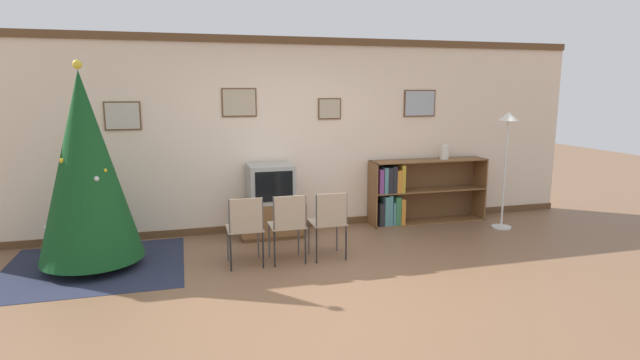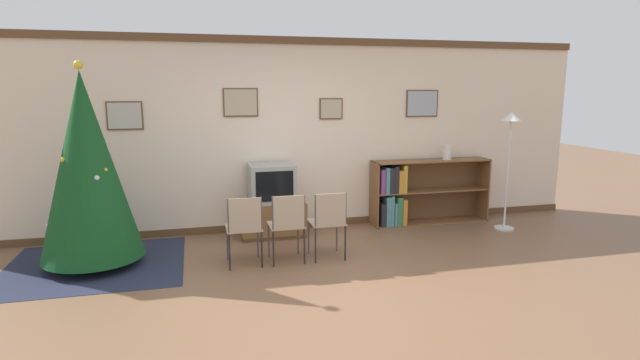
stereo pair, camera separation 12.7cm
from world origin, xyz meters
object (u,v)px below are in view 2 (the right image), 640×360
at_px(television, 272,183).
at_px(folding_chair_center, 287,223).
at_px(tv_console, 272,218).
at_px(folding_chair_left, 244,226).
at_px(bookshelf, 410,193).
at_px(vase, 447,152).
at_px(christmas_tree, 87,167).
at_px(folding_chair_right, 328,221).
at_px(standing_lamp, 510,140).

height_order(television, folding_chair_center, television).
distance_m(tv_console, folding_chair_left, 1.26).
bearing_deg(bookshelf, vase, -1.33).
distance_m(folding_chair_center, vase, 3.00).
height_order(christmas_tree, folding_chair_left, christmas_tree).
bearing_deg(vase, folding_chair_center, -155.09).
bearing_deg(vase, tv_console, -177.94).
distance_m(folding_chair_right, standing_lamp, 2.99).
bearing_deg(folding_chair_right, folding_chair_center, 180.00).
height_order(christmas_tree, standing_lamp, christmas_tree).
xyz_separation_m(television, bookshelf, (2.09, 0.11, -0.27)).
bearing_deg(folding_chair_center, tv_console, 90.00).
bearing_deg(television, bookshelf, 3.06).
xyz_separation_m(folding_chair_left, folding_chair_center, (0.49, 0.00, 0.00)).
bearing_deg(folding_chair_center, standing_lamp, 10.85).
bearing_deg(bookshelf, tv_console, -177.01).
relative_size(television, folding_chair_center, 0.74).
distance_m(christmas_tree, folding_chair_left, 1.86).
bearing_deg(vase, christmas_tree, -170.79).
xyz_separation_m(christmas_tree, folding_chair_right, (2.65, -0.46, -0.68)).
distance_m(tv_console, bookshelf, 2.10).
bearing_deg(folding_chair_right, bookshelf, 38.07).
relative_size(christmas_tree, tv_console, 2.63).
distance_m(television, folding_chair_center, 1.17).
bearing_deg(bookshelf, standing_lamp, -27.13).
relative_size(television, vase, 2.78).
bearing_deg(christmas_tree, vase, 9.21).
xyz_separation_m(folding_chair_center, standing_lamp, (3.30, 0.63, 0.82)).
height_order(folding_chair_left, vase, vase).
bearing_deg(vase, television, -177.89).
bearing_deg(folding_chair_center, folding_chair_right, 0.00).
bearing_deg(television, christmas_tree, -162.43).
bearing_deg(folding_chair_right, folding_chair_left, 180.00).
bearing_deg(folding_chair_center, television, 90.00).
height_order(tv_console, television, television).
xyz_separation_m(christmas_tree, tv_console, (2.16, 0.69, -0.91)).
bearing_deg(tv_console, folding_chair_left, -113.27).
bearing_deg(tv_console, christmas_tree, -162.37).
bearing_deg(folding_chair_left, folding_chair_right, 0.00).
height_order(christmas_tree, vase, christmas_tree).
relative_size(television, folding_chair_right, 0.74).
height_order(bookshelf, vase, vase).
bearing_deg(television, tv_console, 90.00).
height_order(christmas_tree, tv_console, christmas_tree).
distance_m(vase, standing_lamp, 0.90).
xyz_separation_m(tv_console, vase, (2.67, 0.10, 0.82)).
xyz_separation_m(christmas_tree, standing_lamp, (5.46, 0.18, 0.14)).
relative_size(television, bookshelf, 0.34).
xyz_separation_m(folding_chair_left, standing_lamp, (3.79, 0.63, 0.82)).
bearing_deg(television, vase, 2.11).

